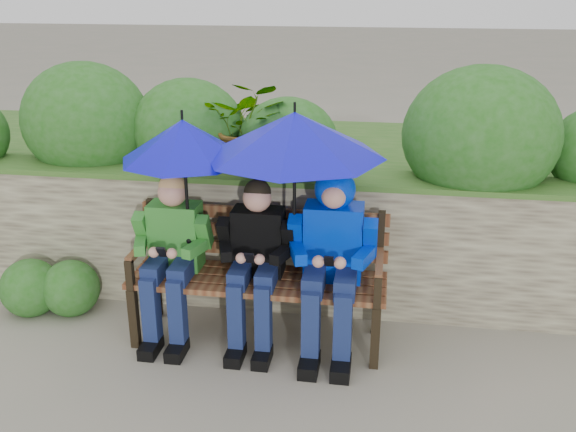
% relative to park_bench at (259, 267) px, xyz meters
% --- Properties ---
extents(ground, '(60.00, 60.00, 0.00)m').
position_rel_park_bench_xyz_m(ground, '(0.22, -0.24, -0.52)').
color(ground, slate).
rests_on(ground, ground).
extents(garden_backdrop, '(8.00, 2.87, 1.85)m').
position_rel_park_bench_xyz_m(garden_backdrop, '(0.21, 1.36, 0.10)').
color(garden_backdrop, brown).
rests_on(garden_backdrop, ground).
extents(park_bench, '(1.72, 0.51, 0.91)m').
position_rel_park_bench_xyz_m(park_bench, '(0.00, 0.00, 0.00)').
color(park_bench, black).
rests_on(park_bench, ground).
extents(boy_left, '(0.52, 0.60, 1.15)m').
position_rel_park_bench_xyz_m(boy_left, '(-0.58, -0.08, 0.12)').
color(boy_left, '#2F772E').
rests_on(boy_left, ground).
extents(boy_middle, '(0.51, 0.59, 1.14)m').
position_rel_park_bench_xyz_m(boy_middle, '(-0.01, -0.08, 0.12)').
color(boy_middle, black).
rests_on(boy_middle, ground).
extents(boy_right, '(0.57, 0.69, 1.22)m').
position_rel_park_bench_xyz_m(boy_right, '(0.50, -0.08, 0.20)').
color(boy_right, '#0014B3').
rests_on(boy_right, ground).
extents(umbrella_left, '(0.83, 0.83, 0.90)m').
position_rel_park_bench_xyz_m(umbrella_left, '(-0.46, -0.07, 0.88)').
color(umbrella_left, '#0A0AC2').
rests_on(umbrella_left, ground).
extents(umbrella_right, '(1.15, 1.15, 0.95)m').
position_rel_park_bench_xyz_m(umbrella_right, '(0.25, -0.05, 0.94)').
color(umbrella_right, '#0A0AC2').
rests_on(umbrella_right, ground).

